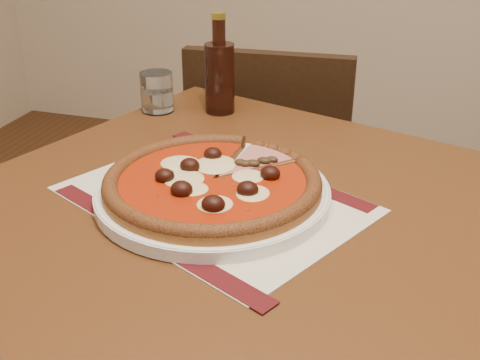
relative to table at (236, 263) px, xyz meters
name	(u,v)px	position (x,y,z in m)	size (l,w,h in m)	color
table	(236,263)	(0.00, 0.00, 0.00)	(1.01, 1.01, 0.75)	brown
chair_far	(272,177)	(-0.11, 0.65, -0.18)	(0.41, 0.41, 0.83)	black
placemat	(213,199)	(-0.04, 0.00, 0.10)	(0.42, 0.30, 0.00)	silver
plate	(213,193)	(-0.04, 0.00, 0.11)	(0.34, 0.34, 0.02)	white
pizza	(212,181)	(-0.04, 0.00, 0.13)	(0.32, 0.32, 0.04)	#945723
ham_slice	(265,164)	(0.02, 0.09, 0.13)	(0.11, 0.15, 0.02)	#945723
water_glass	(157,92)	(-0.27, 0.33, 0.14)	(0.07, 0.07, 0.08)	white
bottle	(220,74)	(-0.15, 0.36, 0.18)	(0.06, 0.06, 0.20)	black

